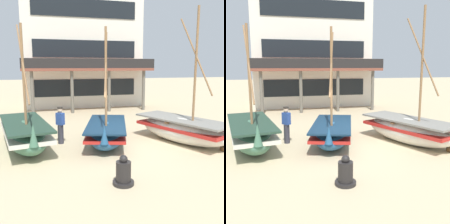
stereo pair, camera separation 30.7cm
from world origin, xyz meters
The scene contains 7 objects.
ground_plane centered at (0.00, 0.00, 0.00)m, with size 120.00×120.00×0.00m, color tan.
fishing_boat_near_left centered at (3.08, 0.01, 0.63)m, with size 3.25×4.78×5.95m.
fishing_boat_centre_large centered at (-3.86, 0.94, 0.65)m, with size 2.50×4.88×5.20m.
fishing_boat_far_right centered at (-0.34, 0.70, 0.54)m, with size 2.75×4.40×5.08m.
fisherman_by_hull centered at (-2.34, 1.29, 0.83)m, with size 0.41×0.41×1.68m.
capstan_winch centered at (-0.86, -3.47, 0.36)m, with size 0.65×0.65×0.91m.
harbor_building_main centered at (0.52, 13.60, 4.83)m, with size 10.32×7.71×9.69m.
Camera 2 is at (-2.81, -10.55, 3.51)m, focal length 41.96 mm.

